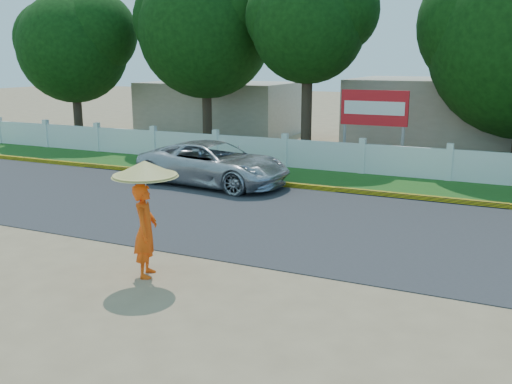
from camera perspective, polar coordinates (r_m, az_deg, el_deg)
ground at (r=10.94m, az=-4.42°, el=-8.85°), size 120.00×120.00×0.00m
road at (r=14.81m, az=4.04°, el=-2.83°), size 60.00×7.00×0.02m
grass_verge at (r=19.67m, az=9.45°, el=1.08°), size 60.00×3.50×0.03m
curb at (r=18.06m, az=8.02°, el=0.25°), size 40.00×0.18×0.16m
fence at (r=20.95m, az=10.56°, el=3.27°), size 40.00×0.10×1.10m
building_near at (r=27.02m, az=20.50°, el=7.13°), size 10.00×6.00×3.20m
building_far at (r=31.72m, az=-3.67°, el=8.36°), size 8.00×5.00×2.80m
vehicle at (r=18.84m, az=-4.22°, el=2.85°), size 5.34×2.87×1.43m
monk_with_parasol at (r=10.91m, az=-11.02°, el=-0.97°), size 1.24×1.24×2.26m
billboard at (r=21.77m, az=11.73°, el=7.82°), size 2.50×0.13×2.95m
tree_row at (r=23.25m, az=16.89°, el=14.78°), size 36.37×7.30×8.37m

